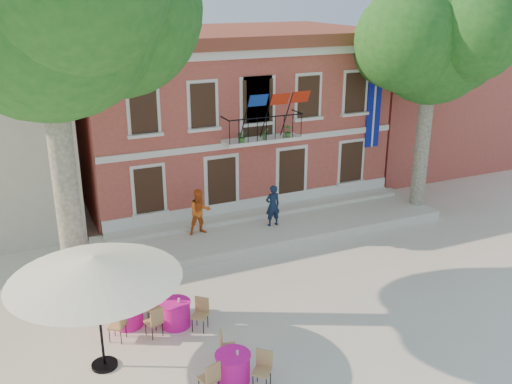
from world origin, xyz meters
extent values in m
plane|color=beige|center=(0.00, 0.00, 0.00)|extent=(90.00, 90.00, 0.00)
cube|color=#CA4B48|center=(2.00, 10.00, 3.50)|extent=(13.00, 8.00, 7.00)
cube|color=brown|center=(2.00, 10.00, 7.25)|extent=(13.50, 8.50, 0.50)
cube|color=silver|center=(2.00, 6.05, 6.85)|extent=(13.30, 0.35, 0.35)
cube|color=silver|center=(2.00, 5.55, 3.50)|extent=(3.20, 0.90, 0.15)
cube|color=black|center=(2.00, 5.15, 4.50)|extent=(3.20, 0.04, 0.04)
cube|color=#0D1A98|center=(7.60, 5.94, 4.30)|extent=(0.70, 0.05, 3.60)
cube|color=navy|center=(1.10, 4.80, 5.25)|extent=(0.76, 0.27, 0.47)
cube|color=#B1200B|center=(2.00, 4.80, 5.25)|extent=(0.76, 0.29, 0.47)
cube|color=#B1200B|center=(2.90, 4.80, 5.25)|extent=(0.76, 0.27, 0.47)
imported|color=#26591E|center=(1.00, 5.25, 3.82)|extent=(0.43, 0.37, 0.48)
imported|color=#26591E|center=(2.00, 5.25, 3.82)|extent=(0.26, 0.21, 0.48)
imported|color=#26591E|center=(3.00, 5.25, 3.82)|extent=(0.27, 0.27, 0.48)
cube|color=#CA4B48|center=(14.00, 11.00, 3.00)|extent=(9.00, 9.00, 6.00)
cube|color=brown|center=(14.00, 11.00, 6.20)|extent=(9.40, 9.40, 0.40)
cube|color=silver|center=(2.00, 4.40, 0.15)|extent=(14.00, 3.40, 0.30)
cylinder|color=#A59E84|center=(-6.03, 1.07, 3.85)|extent=(0.68, 0.68, 7.70)
cylinder|color=#A59E84|center=(8.75, 3.91, 3.05)|extent=(0.62, 0.62, 6.10)
sphere|color=#1A541A|center=(8.75, 3.91, 7.15)|extent=(4.88, 4.88, 4.88)
cylinder|color=black|center=(-5.82, -1.68, 0.04)|extent=(0.67, 0.67, 0.08)
cylinder|color=black|center=(-5.82, -1.68, 1.40)|extent=(0.07, 0.07, 2.80)
cone|color=white|center=(-5.82, -1.68, 2.85)|extent=(4.25, 4.25, 0.62)
imported|color=#111E38|center=(1.89, 4.28, 1.14)|extent=(0.62, 0.42, 1.68)
imported|color=orange|center=(-0.99, 4.71, 1.19)|extent=(0.88, 0.69, 1.79)
cylinder|color=#ED16A0|center=(-3.58, -0.61, 0.38)|extent=(0.84, 0.84, 0.75)
cylinder|color=#ED16A0|center=(-3.58, -0.61, 0.76)|extent=(0.90, 0.90, 0.02)
cube|color=tan|center=(-4.29, -0.85, 0.47)|extent=(0.53, 0.53, 0.95)
cube|color=tan|center=(-3.01, -1.10, 0.47)|extent=(0.59, 0.59, 0.95)
cube|color=tan|center=(-3.44, 0.13, 0.47)|extent=(0.49, 0.49, 0.95)
cylinder|color=#ED16A0|center=(-3.00, -3.59, 0.38)|extent=(0.84, 0.84, 0.75)
cylinder|color=#ED16A0|center=(-3.00, -3.59, 0.76)|extent=(0.90, 0.90, 0.02)
cube|color=tan|center=(-2.45, -4.10, 0.47)|extent=(0.59, 0.59, 0.95)
cube|color=tan|center=(-2.83, -2.85, 0.47)|extent=(0.50, 0.50, 0.95)
cube|color=tan|center=(-3.72, -3.81, 0.47)|extent=(0.52, 0.52, 0.95)
cylinder|color=#ED16A0|center=(-4.83, -0.04, 0.38)|extent=(0.84, 0.84, 0.75)
cylinder|color=#ED16A0|center=(-4.83, -0.04, 0.76)|extent=(0.90, 0.90, 0.02)
cube|color=tan|center=(-4.08, -0.11, 0.47)|extent=(0.46, 0.46, 0.95)
cube|color=tan|center=(-5.14, 0.64, 0.47)|extent=(0.56, 0.56, 0.95)
cube|color=tan|center=(-5.26, -0.65, 0.47)|extent=(0.59, 0.59, 0.95)
camera|label=1|loc=(-7.32, -14.57, 9.25)|focal=40.00mm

